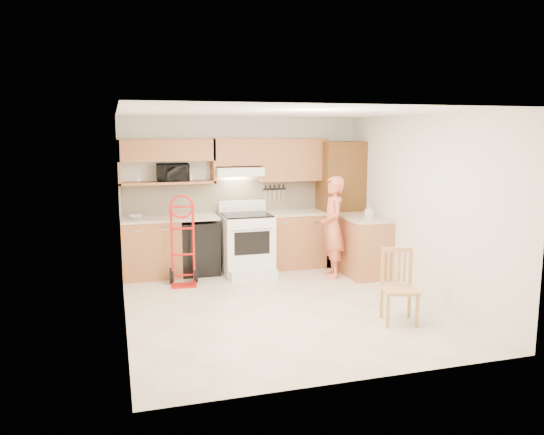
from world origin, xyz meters
name	(u,v)px	position (x,y,z in m)	size (l,w,h in m)	color
floor	(283,306)	(0.00, 0.00, -0.01)	(4.00, 4.50, 0.02)	beige
ceiling	(283,112)	(0.00, 0.00, 2.51)	(4.00, 4.50, 0.02)	white
wall_back	(242,193)	(0.00, 2.26, 1.25)	(4.00, 0.02, 2.50)	silver
wall_front	(361,248)	(0.00, -2.26, 1.25)	(4.00, 0.02, 2.50)	silver
wall_left	(120,219)	(-2.01, 0.00, 1.25)	(0.02, 4.50, 2.50)	silver
wall_right	(421,206)	(2.01, 0.00, 1.25)	(0.02, 4.50, 2.50)	silver
backsplash	(243,196)	(0.00, 2.23, 1.20)	(3.92, 0.03, 0.55)	beige
lower_cab_left	(151,249)	(-1.55, 1.95, 0.45)	(0.90, 0.60, 0.90)	#A2643B
dishwasher	(199,247)	(-0.80, 1.95, 0.42)	(0.60, 0.60, 0.85)	black
lower_cab_right	(295,240)	(0.83, 1.95, 0.45)	(1.14, 0.60, 0.90)	#A2643B
countertop_left	(170,218)	(-1.25, 1.95, 0.92)	(1.50, 0.63, 0.04)	beige
countertop_right	(295,213)	(0.83, 1.95, 0.92)	(1.14, 0.63, 0.04)	beige
cab_return_right	(362,247)	(1.70, 1.15, 0.45)	(0.60, 1.00, 0.90)	#A2643B
countertop_return	(363,218)	(1.70, 1.15, 0.92)	(0.63, 1.00, 0.04)	beige
pantry_tall	(340,203)	(1.65, 1.95, 1.05)	(0.70, 0.60, 2.10)	brown
upper_cab_left	(167,150)	(-1.25, 2.08, 1.98)	(1.50, 0.33, 0.34)	#A2643B
upper_shelf_mw	(168,183)	(-1.25, 2.08, 1.47)	(1.50, 0.33, 0.04)	#A2643B
upper_cab_center	(237,152)	(-0.12, 2.08, 1.94)	(0.76, 0.33, 0.44)	#A2643B
upper_cab_right	(293,160)	(0.83, 2.08, 1.80)	(1.14, 0.33, 0.70)	#A2643B
range_hood	(238,171)	(-0.12, 2.02, 1.63)	(0.76, 0.46, 0.14)	white
knife_strip	(275,193)	(0.55, 2.21, 1.24)	(0.40, 0.05, 0.29)	black
microwave	(173,173)	(-1.17, 2.08, 1.63)	(0.50, 0.34, 0.28)	black
range	(248,239)	(-0.06, 1.66, 0.57)	(0.78, 1.03, 1.15)	white
person	(333,227)	(1.19, 1.16, 0.79)	(0.58, 0.38, 1.59)	#DD684C
hand_truck	(183,245)	(-1.13, 1.35, 0.61)	(0.48, 0.44, 1.22)	red
dining_chair	(400,287)	(1.14, -1.00, 0.44)	(0.40, 0.43, 0.88)	tan
soap_bottle	(369,212)	(1.70, 0.96, 1.05)	(0.10, 0.10, 0.21)	white
bowl	(136,217)	(-1.76, 1.95, 0.97)	(0.22, 0.22, 0.05)	white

